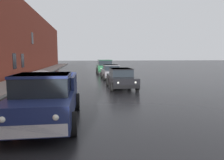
# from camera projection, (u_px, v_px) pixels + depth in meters

# --- Properties ---
(left_sidewalk_slab) EXTENTS (2.46, 80.00, 0.15)m
(left_sidewalk_slab) POSITION_uv_depth(u_px,v_px,m) (16.00, 82.00, 17.36)
(left_sidewalk_slab) COLOR gray
(left_sidewalk_slab) RESTS_ON ground
(snow_bank_mid_block_left) EXTENTS (2.53, 1.36, 0.79)m
(snow_bank_mid_block_left) POSITION_uv_depth(u_px,v_px,m) (42.00, 74.00, 21.37)
(snow_bank_mid_block_left) COLOR white
(snow_bank_mid_block_left) RESTS_ON ground
(pickup_truck_darkblue_approaching_near_lane) EXTENTS (2.13, 4.94, 1.76)m
(pickup_truck_darkblue_approaching_near_lane) POSITION_uv_depth(u_px,v_px,m) (47.00, 98.00, 7.09)
(pickup_truck_darkblue_approaching_near_lane) COLOR navy
(pickup_truck_darkblue_approaching_near_lane) RESTS_ON ground
(sedan_black_parked_kerbside_close) EXTENTS (1.94, 4.31, 1.42)m
(sedan_black_parked_kerbside_close) POSITION_uv_depth(u_px,v_px,m) (121.00, 78.00, 14.75)
(sedan_black_parked_kerbside_close) COLOR black
(sedan_black_parked_kerbside_close) RESTS_ON ground
(sedan_grey_parked_kerbside_mid) EXTENTS (1.90, 4.11, 1.42)m
(sedan_grey_parked_kerbside_mid) POSITION_uv_depth(u_px,v_px,m) (111.00, 72.00, 20.59)
(sedan_grey_parked_kerbside_mid) COLOR slate
(sedan_grey_parked_kerbside_mid) RESTS_ON ground
(suv_green_parked_far_down_block) EXTENTS (2.12, 4.47, 1.82)m
(suv_green_parked_far_down_block) POSITION_uv_depth(u_px,v_px,m) (105.00, 66.00, 26.67)
(suv_green_parked_far_down_block) COLOR #1E5633
(suv_green_parked_far_down_block) RESTS_ON ground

